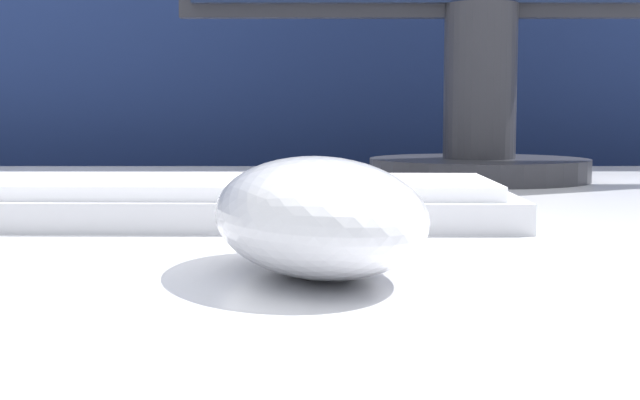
# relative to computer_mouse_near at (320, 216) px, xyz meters

# --- Properties ---
(partition_panel) EXTENTS (5.00, 0.03, 1.29)m
(partition_panel) POSITION_rel_computer_mouse_near_xyz_m (-0.02, 0.83, -0.13)
(partition_panel) COLOR navy
(partition_panel) RESTS_ON ground_plane
(computer_mouse_near) EXTENTS (0.11, 0.14, 0.05)m
(computer_mouse_near) POSITION_rel_computer_mouse_near_xyz_m (0.00, 0.00, 0.00)
(computer_mouse_near) COLOR silver
(computer_mouse_near) RESTS_ON desk
(keyboard) EXTENTS (0.44, 0.13, 0.02)m
(keyboard) POSITION_rel_computer_mouse_near_xyz_m (-0.11, 0.17, -0.01)
(keyboard) COLOR silver
(keyboard) RESTS_ON desk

